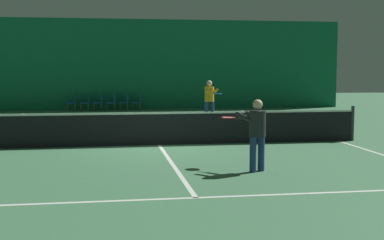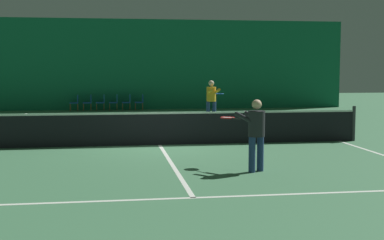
{
  "view_description": "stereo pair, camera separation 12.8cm",
  "coord_description": "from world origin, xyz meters",
  "px_view_note": "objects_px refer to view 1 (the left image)",
  "views": [
    {
      "loc": [
        -1.5,
        -15.27,
        2.22
      ],
      "look_at": [
        0.68,
        -1.79,
        0.89
      ],
      "focal_mm": 50.0,
      "sensor_mm": 36.0,
      "label": 1
    },
    {
      "loc": [
        -1.37,
        -15.29,
        2.22
      ],
      "look_at": [
        0.68,
        -1.79,
        0.89
      ],
      "focal_mm": 50.0,
      "sensor_mm": 36.0,
      "label": 2
    }
  ],
  "objects_px": {
    "courtside_chair_0": "(73,102)",
    "courtside_chair_4": "(125,101)",
    "player_near": "(256,129)",
    "courtside_chair_5": "(138,101)",
    "courtside_chair_2": "(99,101)",
    "courtside_chair_3": "(112,101)",
    "courtside_chair_1": "(86,102)",
    "player_far": "(210,98)",
    "tennis_net": "(159,128)"
  },
  "relations": [
    {
      "from": "courtside_chair_0",
      "to": "courtside_chair_4",
      "type": "xyz_separation_m",
      "value": [
        2.7,
        0.0,
        0.0
      ]
    },
    {
      "from": "player_near",
      "to": "courtside_chair_5",
      "type": "xyz_separation_m",
      "value": [
        -1.51,
        17.3,
        -0.42
      ]
    },
    {
      "from": "courtside_chair_2",
      "to": "courtside_chair_4",
      "type": "bearing_deg",
      "value": 90.0
    },
    {
      "from": "courtside_chair_0",
      "to": "courtside_chair_4",
      "type": "relative_size",
      "value": 1.0
    },
    {
      "from": "courtside_chair_0",
      "to": "courtside_chair_2",
      "type": "height_order",
      "value": "same"
    },
    {
      "from": "courtside_chair_0",
      "to": "courtside_chair_3",
      "type": "relative_size",
      "value": 1.0
    },
    {
      "from": "courtside_chair_0",
      "to": "courtside_chair_1",
      "type": "relative_size",
      "value": 1.0
    },
    {
      "from": "courtside_chair_0",
      "to": "courtside_chair_1",
      "type": "bearing_deg",
      "value": 90.0
    },
    {
      "from": "player_far",
      "to": "courtside_chair_5",
      "type": "relative_size",
      "value": 2.04
    },
    {
      "from": "player_near",
      "to": "courtside_chair_5",
      "type": "height_order",
      "value": "player_near"
    },
    {
      "from": "tennis_net",
      "to": "player_far",
      "type": "height_order",
      "value": "player_far"
    },
    {
      "from": "player_near",
      "to": "courtside_chair_1",
      "type": "height_order",
      "value": "player_near"
    },
    {
      "from": "player_near",
      "to": "courtside_chair_0",
      "type": "height_order",
      "value": "player_near"
    },
    {
      "from": "tennis_net",
      "to": "courtside_chair_4",
      "type": "bearing_deg",
      "value": 92.24
    },
    {
      "from": "courtside_chair_1",
      "to": "courtside_chair_3",
      "type": "relative_size",
      "value": 1.0
    },
    {
      "from": "courtside_chair_0",
      "to": "courtside_chair_2",
      "type": "relative_size",
      "value": 1.0
    },
    {
      "from": "player_far",
      "to": "courtside_chair_0",
      "type": "relative_size",
      "value": 2.04
    },
    {
      "from": "player_near",
      "to": "player_far",
      "type": "xyz_separation_m",
      "value": [
        1.09,
        10.73,
        0.09
      ]
    },
    {
      "from": "tennis_net",
      "to": "player_far",
      "type": "xyz_separation_m",
      "value": [
        2.76,
        6.48,
        0.49
      ]
    },
    {
      "from": "courtside_chair_2",
      "to": "courtside_chair_5",
      "type": "xyz_separation_m",
      "value": [
        2.02,
        0.0,
        0.0
      ]
    },
    {
      "from": "tennis_net",
      "to": "courtside_chair_1",
      "type": "bearing_deg",
      "value": 100.99
    },
    {
      "from": "courtside_chair_1",
      "to": "courtside_chair_4",
      "type": "bearing_deg",
      "value": 90.0
    },
    {
      "from": "player_near",
      "to": "courtside_chair_2",
      "type": "bearing_deg",
      "value": -16.48
    },
    {
      "from": "player_far",
      "to": "courtside_chair_4",
      "type": "distance_m",
      "value": 7.35
    },
    {
      "from": "tennis_net",
      "to": "courtside_chair_4",
      "type": "xyz_separation_m",
      "value": [
        -0.51,
        13.05,
        -0.03
      ]
    },
    {
      "from": "player_near",
      "to": "courtside_chair_4",
      "type": "height_order",
      "value": "player_near"
    },
    {
      "from": "player_near",
      "to": "courtside_chair_0",
      "type": "distance_m",
      "value": 17.98
    },
    {
      "from": "courtside_chair_2",
      "to": "tennis_net",
      "type": "bearing_deg",
      "value": 8.11
    },
    {
      "from": "player_near",
      "to": "courtside_chair_5",
      "type": "distance_m",
      "value": 17.37
    },
    {
      "from": "courtside_chair_2",
      "to": "courtside_chair_5",
      "type": "relative_size",
      "value": 1.0
    },
    {
      "from": "tennis_net",
      "to": "courtside_chair_3",
      "type": "bearing_deg",
      "value": 95.19
    },
    {
      "from": "courtside_chair_3",
      "to": "courtside_chair_1",
      "type": "bearing_deg",
      "value": -90.0
    },
    {
      "from": "courtside_chair_5",
      "to": "player_far",
      "type": "bearing_deg",
      "value": 21.54
    },
    {
      "from": "player_near",
      "to": "courtside_chair_1",
      "type": "xyz_separation_m",
      "value": [
        -4.2,
        17.3,
        -0.42
      ]
    },
    {
      "from": "courtside_chair_1",
      "to": "courtside_chair_5",
      "type": "distance_m",
      "value": 2.7
    },
    {
      "from": "player_far",
      "to": "courtside_chair_5",
      "type": "xyz_separation_m",
      "value": [
        -2.59,
        6.57,
        -0.51
      ]
    },
    {
      "from": "courtside_chair_1",
      "to": "player_far",
      "type": "bearing_deg",
      "value": 38.86
    },
    {
      "from": "courtside_chair_2",
      "to": "courtside_chair_5",
      "type": "distance_m",
      "value": 2.02
    },
    {
      "from": "player_near",
      "to": "courtside_chair_4",
      "type": "xyz_separation_m",
      "value": [
        -2.18,
        17.3,
        -0.42
      ]
    },
    {
      "from": "player_far",
      "to": "courtside_chair_3",
      "type": "relative_size",
      "value": 2.04
    },
    {
      "from": "courtside_chair_1",
      "to": "courtside_chair_4",
      "type": "distance_m",
      "value": 2.02
    },
    {
      "from": "courtside_chair_4",
      "to": "tennis_net",
      "type": "bearing_deg",
      "value": 2.24
    },
    {
      "from": "courtside_chair_1",
      "to": "courtside_chair_2",
      "type": "relative_size",
      "value": 1.0
    },
    {
      "from": "courtside_chair_3",
      "to": "courtside_chair_0",
      "type": "bearing_deg",
      "value": -90.0
    },
    {
      "from": "courtside_chair_4",
      "to": "courtside_chair_5",
      "type": "distance_m",
      "value": 0.67
    },
    {
      "from": "player_far",
      "to": "courtside_chair_3",
      "type": "distance_m",
      "value": 7.68
    },
    {
      "from": "tennis_net",
      "to": "courtside_chair_4",
      "type": "height_order",
      "value": "tennis_net"
    },
    {
      "from": "player_far",
      "to": "tennis_net",
      "type": "bearing_deg",
      "value": -31.6
    },
    {
      "from": "courtside_chair_4",
      "to": "player_far",
      "type": "bearing_deg",
      "value": 26.45
    },
    {
      "from": "courtside_chair_0",
      "to": "tennis_net",
      "type": "bearing_deg",
      "value": 13.82
    }
  ]
}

